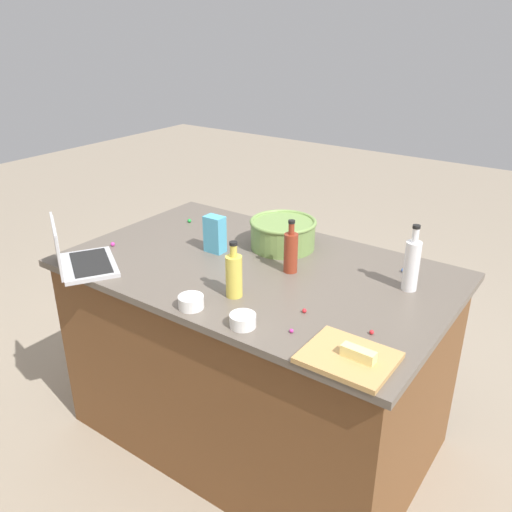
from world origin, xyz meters
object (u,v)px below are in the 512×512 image
(butter_stick_left, at_px, (358,354))
(ramekin_small, at_px, (191,302))
(laptop, at_px, (78,258))
(bottle_vinegar, at_px, (412,264))
(candy_bag, at_px, (215,234))
(bottle_soy, at_px, (291,251))
(mixing_bowl_large, at_px, (283,233))
(bottle_oil, at_px, (234,275))
(cutting_board, at_px, (348,358))
(ramekin_medium, at_px, (243,320))

(butter_stick_left, xyz_separation_m, ramekin_small, (0.65, 0.04, -0.01))
(laptop, bearing_deg, bottle_vinegar, -152.55)
(butter_stick_left, height_order, candy_bag, candy_bag)
(laptop, xyz_separation_m, ramekin_small, (-0.62, -0.02, -0.02))
(bottle_soy, distance_m, ramekin_small, 0.50)
(mixing_bowl_large, height_order, bottle_oil, bottle_oil)
(laptop, xyz_separation_m, cutting_board, (-1.24, -0.06, -0.04))
(mixing_bowl_large, distance_m, ramekin_small, 0.68)
(mixing_bowl_large, relative_size, cutting_board, 1.10)
(ramekin_medium, xyz_separation_m, candy_bag, (0.49, -0.45, 0.06))
(ramekin_small, bearing_deg, butter_stick_left, -176.70)
(bottle_oil, bearing_deg, laptop, 15.37)
(bottle_vinegar, relative_size, ramekin_medium, 2.90)
(mixing_bowl_large, distance_m, ramekin_medium, 0.72)
(candy_bag, bearing_deg, butter_stick_left, 155.46)
(laptop, xyz_separation_m, butter_stick_left, (-1.27, -0.06, -0.01))
(cutting_board, bearing_deg, butter_stick_left, 180.00)
(bottle_oil, bearing_deg, mixing_bowl_large, -78.21)
(bottle_oil, height_order, ramekin_small, bottle_oil)
(mixing_bowl_large, xyz_separation_m, ramekin_small, (-0.03, 0.67, -0.05))
(mixing_bowl_large, bearing_deg, bottle_vinegar, 174.08)
(bottle_oil, height_order, candy_bag, bottle_oil)
(bottle_soy, distance_m, ramekin_medium, 0.48)
(butter_stick_left, bearing_deg, bottle_vinegar, -84.71)
(laptop, bearing_deg, cutting_board, -177.16)
(bottle_oil, distance_m, cutting_board, 0.57)
(bottle_vinegar, bearing_deg, bottle_soy, 16.03)
(cutting_board, relative_size, butter_stick_left, 2.56)
(candy_bag, bearing_deg, bottle_vinegar, -169.79)
(ramekin_small, bearing_deg, cutting_board, -176.53)
(cutting_board, bearing_deg, candy_bag, -25.32)
(bottle_soy, height_order, bottle_oil, bottle_soy)
(bottle_vinegar, height_order, bottle_oil, bottle_vinegar)
(bottle_oil, height_order, cutting_board, bottle_oil)
(bottle_vinegar, distance_m, cutting_board, 0.58)
(bottle_soy, bearing_deg, butter_stick_left, 139.96)
(bottle_vinegar, xyz_separation_m, cutting_board, (-0.02, 0.57, -0.10))
(laptop, bearing_deg, mixing_bowl_large, -129.89)
(bottle_vinegar, distance_m, ramekin_small, 0.86)
(bottle_soy, xyz_separation_m, butter_stick_left, (-0.52, 0.44, -0.06))
(bottle_soy, xyz_separation_m, bottle_vinegar, (-0.47, -0.13, 0.02))
(butter_stick_left, bearing_deg, candy_bag, -24.54)
(bottle_oil, height_order, butter_stick_left, bottle_oil)
(mixing_bowl_large, bearing_deg, ramekin_medium, 111.71)
(mixing_bowl_large, relative_size, candy_bag, 1.82)
(laptop, xyz_separation_m, bottle_soy, (-0.75, -0.50, 0.05))
(mixing_bowl_large, distance_m, butter_stick_left, 0.94)
(laptop, xyz_separation_m, mixing_bowl_large, (-0.58, -0.70, 0.02))
(bottle_oil, bearing_deg, butter_stick_left, 167.57)
(mixing_bowl_large, height_order, bottle_vinegar, bottle_vinegar)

